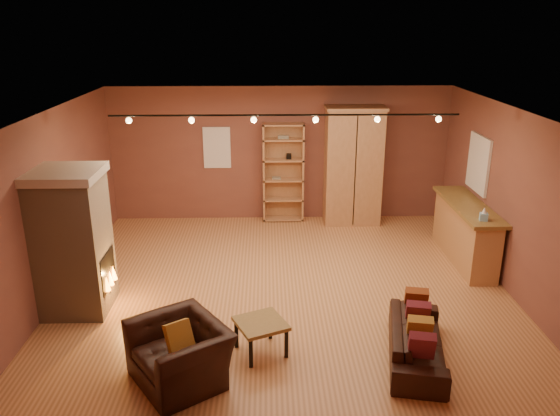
{
  "coord_description": "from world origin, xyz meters",
  "views": [
    {
      "loc": [
        -0.28,
        -7.86,
        4.05
      ],
      "look_at": [
        -0.07,
        0.2,
        1.27
      ],
      "focal_mm": 35.0,
      "sensor_mm": 36.0,
      "label": 1
    }
  ],
  "objects_px": {
    "armoire": "(353,166)",
    "loveseat": "(417,334)",
    "bookcase": "(283,171)",
    "armchair": "(179,344)",
    "coffee_table": "(261,326)",
    "fireplace": "(73,242)",
    "bar_counter": "(465,232)"
  },
  "relations": [
    {
      "from": "armoire",
      "to": "loveseat",
      "type": "height_order",
      "value": "armoire"
    },
    {
      "from": "bookcase",
      "to": "armchair",
      "type": "bearing_deg",
      "value": -104.07
    },
    {
      "from": "bookcase",
      "to": "armoire",
      "type": "distance_m",
      "value": 1.45
    },
    {
      "from": "armchair",
      "to": "coffee_table",
      "type": "height_order",
      "value": "armchair"
    },
    {
      "from": "fireplace",
      "to": "bookcase",
      "type": "bearing_deg",
      "value": 50.24
    },
    {
      "from": "armchair",
      "to": "armoire",
      "type": "bearing_deg",
      "value": 117.41
    },
    {
      "from": "armoire",
      "to": "armchair",
      "type": "relative_size",
      "value": 1.86
    },
    {
      "from": "bookcase",
      "to": "armoire",
      "type": "bearing_deg",
      "value": -7.97
    },
    {
      "from": "fireplace",
      "to": "armchair",
      "type": "bearing_deg",
      "value": -45.41
    },
    {
      "from": "bookcase",
      "to": "loveseat",
      "type": "bearing_deg",
      "value": -73.57
    },
    {
      "from": "fireplace",
      "to": "bar_counter",
      "type": "bearing_deg",
      "value": 13.98
    },
    {
      "from": "loveseat",
      "to": "armchair",
      "type": "distance_m",
      "value": 2.92
    },
    {
      "from": "bar_counter",
      "to": "bookcase",
      "type": "bearing_deg",
      "value": 145.07
    },
    {
      "from": "armchair",
      "to": "coffee_table",
      "type": "distance_m",
      "value": 1.09
    },
    {
      "from": "armoire",
      "to": "bar_counter",
      "type": "height_order",
      "value": "armoire"
    },
    {
      "from": "armoire",
      "to": "coffee_table",
      "type": "xyz_separation_m",
      "value": [
        -1.86,
        -4.76,
        -0.85
      ]
    },
    {
      "from": "coffee_table",
      "to": "armchair",
      "type": "bearing_deg",
      "value": -150.07
    },
    {
      "from": "fireplace",
      "to": "loveseat",
      "type": "relative_size",
      "value": 1.22
    },
    {
      "from": "loveseat",
      "to": "coffee_table",
      "type": "bearing_deg",
      "value": 96.02
    },
    {
      "from": "bookcase",
      "to": "armchair",
      "type": "relative_size",
      "value": 1.59
    },
    {
      "from": "bookcase",
      "to": "armoire",
      "type": "xyz_separation_m",
      "value": [
        1.43,
        -0.2,
        0.17
      ]
    },
    {
      "from": "fireplace",
      "to": "bookcase",
      "type": "distance_m",
      "value": 4.86
    },
    {
      "from": "loveseat",
      "to": "coffee_table",
      "type": "distance_m",
      "value": 1.96
    },
    {
      "from": "fireplace",
      "to": "armchair",
      "type": "distance_m",
      "value": 2.54
    },
    {
      "from": "bookcase",
      "to": "bar_counter",
      "type": "height_order",
      "value": "bookcase"
    },
    {
      "from": "armoire",
      "to": "coffee_table",
      "type": "relative_size",
      "value": 3.17
    },
    {
      "from": "bar_counter",
      "to": "armchair",
      "type": "xyz_separation_m",
      "value": [
        -4.51,
        -3.31,
        -0.05
      ]
    },
    {
      "from": "fireplace",
      "to": "bar_counter",
      "type": "distance_m",
      "value": 6.45
    },
    {
      "from": "fireplace",
      "to": "armoire",
      "type": "relative_size",
      "value": 0.87
    },
    {
      "from": "bar_counter",
      "to": "loveseat",
      "type": "bearing_deg",
      "value": -118.59
    },
    {
      "from": "armchair",
      "to": "coffee_table",
      "type": "xyz_separation_m",
      "value": [
        0.94,
        0.54,
        -0.11
      ]
    },
    {
      "from": "loveseat",
      "to": "coffee_table",
      "type": "height_order",
      "value": "loveseat"
    }
  ]
}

